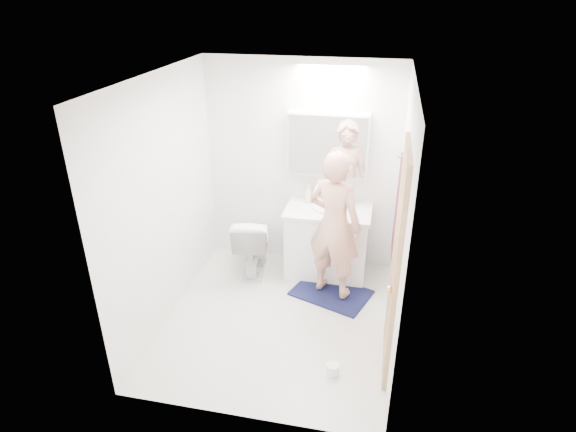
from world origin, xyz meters
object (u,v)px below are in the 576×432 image
(medicine_cabinet, at_px, (328,144))
(person, at_px, (334,225))
(toilet_paper_roll, at_px, (332,369))
(toothbrush_cup, at_px, (350,201))
(soap_bottle_a, at_px, (309,194))
(soap_bottle_b, at_px, (314,194))
(toilet, at_px, (253,243))
(vanity_cabinet, at_px, (327,243))

(medicine_cabinet, height_order, person, medicine_cabinet)
(toilet_paper_roll, bearing_deg, toothbrush_cup, 91.73)
(soap_bottle_a, xyz_separation_m, toilet_paper_roll, (0.52, -1.76, -0.87))
(soap_bottle_b, relative_size, toilet_paper_roll, 1.69)
(toilet, bearing_deg, person, 154.49)
(vanity_cabinet, relative_size, toothbrush_cup, 8.65)
(person, xyz_separation_m, toilet_paper_roll, (0.16, -1.19, -0.80))
(medicine_cabinet, bearing_deg, person, -74.69)
(toilet, height_order, toothbrush_cup, toothbrush_cup)
(medicine_cabinet, height_order, soap_bottle_b, medicine_cabinet)
(person, height_order, toilet_paper_roll, person)
(soap_bottle_b, bearing_deg, soap_bottle_a, -150.69)
(person, xyz_separation_m, toothbrush_cup, (0.11, 0.58, 0.02))
(person, relative_size, toilet_paper_roll, 14.53)
(vanity_cabinet, bearing_deg, toilet, -172.30)
(toilet, distance_m, toilet_paper_roll, 1.90)
(medicine_cabinet, bearing_deg, vanity_cabinet, -74.64)
(medicine_cabinet, distance_m, soap_bottle_a, 0.61)
(vanity_cabinet, height_order, toilet, vanity_cabinet)
(toilet, xyz_separation_m, soap_bottle_a, (0.60, 0.26, 0.56))
(toothbrush_cup, bearing_deg, person, -100.34)
(soap_bottle_a, relative_size, toothbrush_cup, 1.95)
(medicine_cabinet, xyz_separation_m, soap_bottle_a, (-0.19, -0.06, -0.58))
(medicine_cabinet, xyz_separation_m, toilet_paper_roll, (0.33, -1.82, -1.45))
(toothbrush_cup, bearing_deg, soap_bottle_a, -178.78)
(toilet, xyz_separation_m, soap_bottle_b, (0.66, 0.29, 0.55))
(vanity_cabinet, relative_size, toilet_paper_roll, 8.18)
(medicine_cabinet, relative_size, toilet_paper_roll, 8.00)
(medicine_cabinet, height_order, soap_bottle_a, medicine_cabinet)
(soap_bottle_a, bearing_deg, toilet, -156.23)
(vanity_cabinet, height_order, person, person)
(soap_bottle_a, bearing_deg, toilet_paper_roll, -73.43)
(toilet_paper_roll, bearing_deg, medicine_cabinet, 100.36)
(toilet, height_order, toilet_paper_roll, toilet)
(toilet, bearing_deg, medicine_cabinet, -165.56)
(person, height_order, soap_bottle_a, person)
(vanity_cabinet, relative_size, soap_bottle_b, 4.85)
(person, relative_size, soap_bottle_b, 8.61)
(medicine_cabinet, xyz_separation_m, toothbrush_cup, (0.28, -0.05, -0.63))
(vanity_cabinet, distance_m, toilet, 0.86)
(vanity_cabinet, height_order, medicine_cabinet, medicine_cabinet)
(soap_bottle_a, bearing_deg, vanity_cabinet, -31.07)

